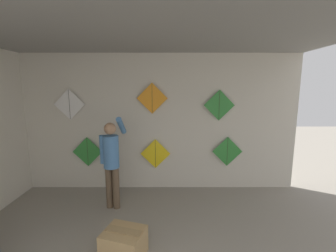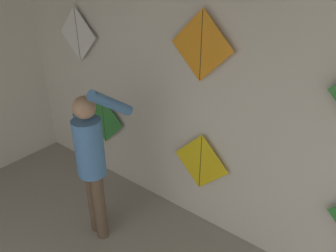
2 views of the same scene
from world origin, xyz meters
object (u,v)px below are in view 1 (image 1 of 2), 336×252
kite_2 (226,151)px  kite_5 (218,105)px  kite_4 (151,98)px  kite_3 (68,104)px  shopkeeper (111,158)px  cardboard_box (123,244)px  kite_0 (87,152)px  kite_1 (155,154)px

kite_2 → kite_5: 0.98m
kite_4 → kite_5: size_ratio=1.00×
kite_4 → kite_3: bearing=180.0°
shopkeeper → cardboard_box: shopkeeper is taller
kite_4 → kite_5: kite_4 is taller
shopkeeper → kite_3: size_ratio=2.64×
kite_2 → kite_5: size_ratio=1.00×
cardboard_box → kite_0: kite_0 is taller
kite_2 → kite_4: 1.90m
kite_2 → kite_3: kite_3 is taller
kite_1 → kite_5: bearing=0.0°
kite_2 → shopkeeper: bearing=-161.1°
shopkeeper → kite_2: bearing=32.2°
kite_0 → kite_1: 1.41m
kite_0 → shopkeeper: bearing=-47.7°
kite_0 → kite_3: (-0.31, 0.00, 0.98)m
kite_1 → kite_2: 1.50m
kite_5 → kite_2: bearing=0.0°
shopkeeper → kite_4: bearing=62.1°
kite_0 → kite_4: size_ratio=1.00×
cardboard_box → kite_3: 2.92m
shopkeeper → kite_5: bearing=33.9°
kite_3 → kite_4: 1.66m
cardboard_box → kite_5: 2.99m
kite_0 → kite_3: size_ratio=1.00×
shopkeeper → kite_0: 1.03m
kite_3 → kite_0: bearing=0.0°
cardboard_box → kite_1: 2.08m
shopkeeper → kite_0: size_ratio=2.64×
kite_0 → kite_2: size_ratio=1.00×
kite_5 → shopkeeper: bearing=-159.3°
kite_1 → kite_3: kite_3 is taller
kite_2 → kite_5: (-0.20, 0.00, 0.96)m
cardboard_box → kite_3: (-1.42, 1.97, 1.61)m
kite_0 → kite_5: size_ratio=1.00×
kite_0 → kite_3: bearing=180.0°
kite_5 → kite_4: bearing=180.0°
kite_1 → kite_4: kite_4 is taller
kite_1 → shopkeeper: bearing=-133.4°
cardboard_box → kite_0: bearing=119.6°
shopkeeper → cardboard_box: 1.48m
kite_1 → kite_4: (-0.06, 0.00, 1.15)m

